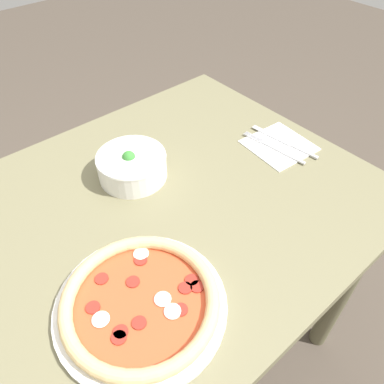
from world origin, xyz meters
name	(u,v)px	position (x,y,z in m)	size (l,w,h in m)	color
ground_plane	(164,351)	(0.00, 0.00, 0.00)	(8.00, 8.00, 0.00)	#4C4238
dining_table	(151,245)	(0.00, 0.00, 0.65)	(1.09, 0.82, 0.77)	#706B4C
pizza	(140,302)	(-0.15, -0.19, 0.79)	(0.32, 0.32, 0.04)	white
bowl	(132,164)	(0.05, 0.12, 0.81)	(0.17, 0.17, 0.08)	white
napkin	(279,145)	(0.42, -0.04, 0.77)	(0.17, 0.17, 0.00)	white
fork	(274,148)	(0.40, -0.04, 0.77)	(0.03, 0.20, 0.00)	silver
knife	(287,143)	(0.45, -0.05, 0.77)	(0.03, 0.21, 0.01)	silver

